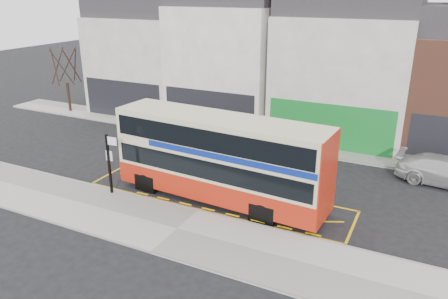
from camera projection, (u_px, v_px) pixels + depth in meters
The scene contains 15 objects.
ground at pixel (202, 209), 21.51m from camera, with size 120.00×120.00×0.00m, color black.
pavement at pixel (177, 230), 19.55m from camera, with size 40.00×4.00×0.15m, color #AAA6A1.
kerb at pixel (198, 211), 21.17m from camera, with size 40.00×0.15×0.15m, color gray.
far_pavement at pixel (278, 142), 30.74m from camera, with size 50.00×3.00×0.15m, color #AAA6A1.
road_markings at pixel (217, 196), 22.86m from camera, with size 14.00×3.40×0.01m, color #E2B00B, non-canonical shape.
terrace_far_left at pixel (149, 54), 38.03m from camera, with size 8.00×8.01×10.80m.
terrace_left at pixel (232, 54), 34.55m from camera, with size 8.00×8.01×11.80m.
terrace_green_shop at pixel (346, 66), 30.90m from camera, with size 9.00×8.01×11.30m.
double_decker_bus at pixel (220, 158), 21.69m from camera, with size 11.24×3.26×4.43m.
bus_stop_post at pixel (110, 159), 22.27m from camera, with size 0.81×0.15×3.23m.
car_silver at pixel (156, 127), 31.74m from camera, with size 1.80×4.48×1.53m, color #AEADB2.
car_grey at pixel (286, 149), 27.68m from camera, with size 1.36×3.90×1.29m, color #414549.
car_white at pixel (447, 172), 23.98m from camera, with size 2.16×5.32×1.54m, color beige.
street_tree_left at pixel (64, 57), 36.65m from camera, with size 3.28×3.28×7.08m.
street_tree_right at pixel (434, 105), 26.65m from camera, with size 2.42×2.42×5.22m.
Camera 1 is at (9.43, -16.69, 10.25)m, focal length 35.00 mm.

